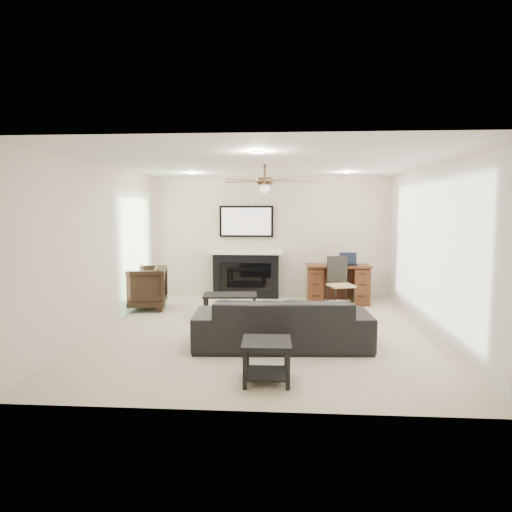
% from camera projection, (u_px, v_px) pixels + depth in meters
% --- Properties ---
extents(room_shell, '(5.50, 5.54, 2.52)m').
position_uv_depth(room_shell, '(277.00, 220.00, 6.79)').
color(room_shell, '#C1B59C').
rests_on(room_shell, ground).
extents(sofa, '(2.38, 1.05, 0.68)m').
position_uv_depth(sofa, '(282.00, 322.00, 6.09)').
color(sofa, black).
rests_on(sofa, ground).
extents(armchair, '(1.01, 0.99, 0.79)m').
position_uv_depth(armchair, '(142.00, 288.00, 8.39)').
color(armchair, black).
rests_on(armchair, ground).
extents(coffee_table, '(0.94, 0.58, 0.40)m').
position_uv_depth(coffee_table, '(230.00, 306.00, 7.75)').
color(coffee_table, black).
rests_on(coffee_table, ground).
extents(end_table_near, '(0.54, 0.54, 0.45)m').
position_uv_depth(end_table_near, '(267.00, 361.00, 4.87)').
color(end_table_near, black).
rests_on(end_table_near, ground).
extents(end_table_left, '(0.60, 0.60, 0.45)m').
position_uv_depth(end_table_left, '(89.00, 309.00, 7.41)').
color(end_table_left, black).
rests_on(end_table_left, ground).
extents(fireplace_unit, '(1.52, 0.34, 1.91)m').
position_uv_depth(fireplace_unit, '(246.00, 252.00, 9.40)').
color(fireplace_unit, black).
rests_on(fireplace_unit, ground).
extents(desk, '(1.22, 0.56, 0.76)m').
position_uv_depth(desk, '(338.00, 284.00, 8.87)').
color(desk, '#371C0D').
rests_on(desk, ground).
extents(desk_chair, '(0.53, 0.54, 0.97)m').
position_uv_depth(desk_chair, '(341.00, 284.00, 8.31)').
color(desk_chair, black).
rests_on(desk_chair, ground).
extents(laptop, '(0.33, 0.24, 0.23)m').
position_uv_depth(laptop, '(349.00, 259.00, 8.79)').
color(laptop, black).
rests_on(laptop, desk).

